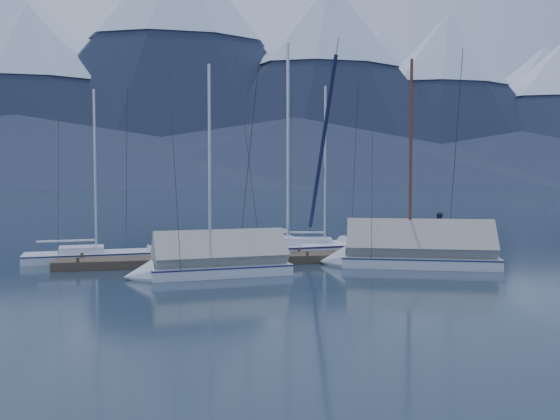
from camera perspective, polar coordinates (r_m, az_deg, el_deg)
The scene contains 10 objects.
ground at distance 22.98m, azimuth 1.05°, elevation -5.74°, with size 1000.00×1000.00×0.00m, color black.
mountain_range at distance 396.52m, azimuth -10.88°, elevation 10.94°, with size 877.00×584.00×150.50m.
dock at distance 24.89m, azimuth -0.00°, elevation -4.81°, with size 18.00×1.50×0.54m.
mooring_posts at distance 24.76m, azimuth -1.13°, elevation -4.29°, with size 15.12×1.52×0.35m.
sailboat_open_left at distance 26.51m, azimuth -16.32°, elevation -4.39°, with size 6.19×2.59×8.00m.
sailboat_open_mid at distance 27.20m, azimuth 1.86°, elevation -3.99°, with size 8.18×3.54×10.53m.
sailboat_open_right at distance 28.19m, azimuth 5.25°, elevation -3.82°, with size 6.76×3.34×8.62m.
sailboat_covered_near at distance 24.34m, azimuth 12.01°, elevation -4.23°, with size 7.33×4.50×9.14m.
sailboat_covered_far at distance 21.59m, azimuth -7.04°, elevation -5.24°, with size 6.10×2.61×8.33m.
person at distance 27.65m, azimuth 15.13°, elevation -1.93°, with size 0.60×0.40×1.65m, color black.
Camera 1 is at (-5.19, -22.11, 3.49)m, focal length 38.00 mm.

